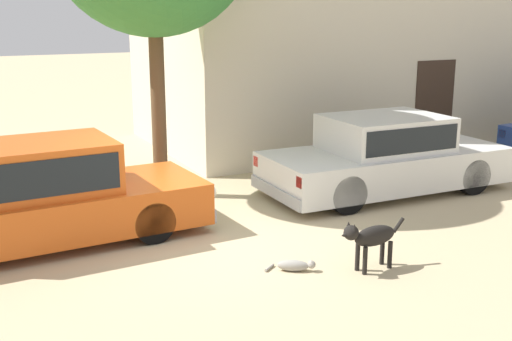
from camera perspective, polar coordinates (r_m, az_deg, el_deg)
ground_plane at (r=9.33m, az=-4.88°, el=-6.30°), size 80.00×80.00×0.00m
parked_sedan_nearest at (r=9.50m, az=-18.61°, el=-2.04°), size 4.81×1.93×1.47m
parked_sedan_second at (r=11.83m, az=11.34°, el=1.38°), size 4.62×1.88×1.40m
stray_dog_spotted at (r=8.30m, az=10.06°, el=-5.83°), size 1.02×0.24×0.69m
stray_cat at (r=8.30m, az=3.43°, el=-8.36°), size 0.60×0.43×0.16m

